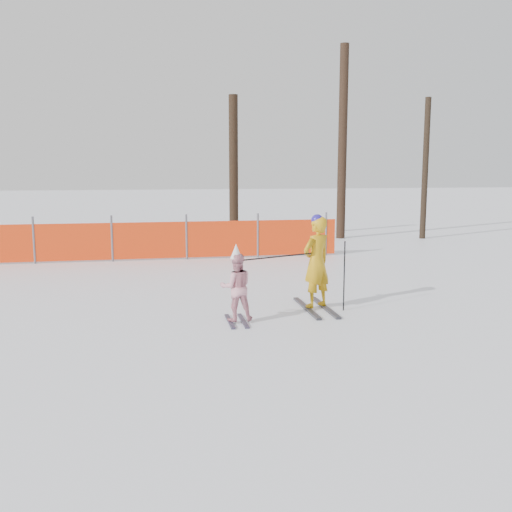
{
  "coord_description": "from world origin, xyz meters",
  "views": [
    {
      "loc": [
        -1.76,
        -9.04,
        2.5
      ],
      "look_at": [
        0.0,
        0.5,
        1.0
      ],
      "focal_mm": 40.0,
      "sensor_mm": 36.0,
      "label": 1
    }
  ],
  "objects": [
    {
      "name": "ski_poles",
      "position": [
        0.91,
        0.3,
        0.83
      ],
      "size": [
        1.88,
        0.55,
        1.24
      ],
      "color": "black",
      "rests_on": "ground"
    },
    {
      "name": "ground",
      "position": [
        0.0,
        0.0,
        0.0
      ],
      "size": [
        120.0,
        120.0,
        0.0
      ],
      "primitive_type": "plane",
      "color": "white",
      "rests_on": "ground"
    },
    {
      "name": "tree_trunks",
      "position": [
        4.03,
        10.47,
        2.91
      ],
      "size": [
        7.01,
        0.99,
        6.75
      ],
      "color": "black",
      "rests_on": "ground"
    },
    {
      "name": "child",
      "position": [
        -0.43,
        -0.06,
        0.59
      ],
      "size": [
        0.55,
        0.86,
        1.3
      ],
      "color": "black",
      "rests_on": "ground"
    },
    {
      "name": "adult",
      "position": [
        1.1,
        0.56,
        0.84
      ],
      "size": [
        0.71,
        1.58,
        1.7
      ],
      "color": "black",
      "rests_on": "ground"
    },
    {
      "name": "safety_fence",
      "position": [
        -4.69,
        6.64,
        0.56
      ],
      "size": [
        16.3,
        0.06,
        1.25
      ],
      "color": "#595960",
      "rests_on": "ground"
    }
  ]
}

